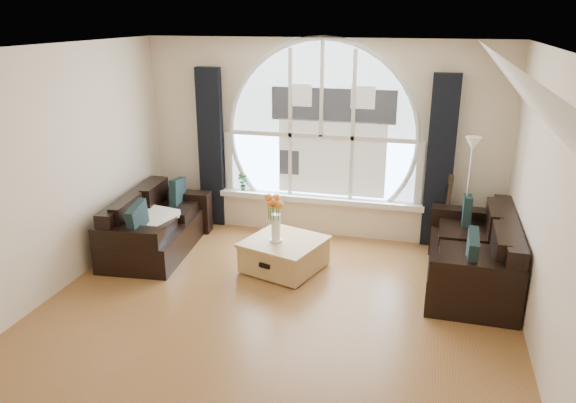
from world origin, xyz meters
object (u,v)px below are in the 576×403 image
object	(u,v)px
coffee_chest	(284,253)
floor_lamp	(467,200)
sofa_left	(157,222)
guitar	(447,211)
vase_flowers	(276,211)
sofa_right	(471,252)
potted_plant	(242,181)

from	to	relation	value
coffee_chest	floor_lamp	size ratio (longest dim) A/B	0.54
sofa_left	guitar	bearing A→B (deg)	9.88
coffee_chest	vase_flowers	xyz separation A→B (m)	(-0.09, -0.06, 0.56)
coffee_chest	floor_lamp	xyz separation A→B (m)	(2.12, 0.84, 0.59)
sofa_right	guitar	size ratio (longest dim) A/B	1.76
guitar	sofa_right	bearing A→B (deg)	-56.91
coffee_chest	potted_plant	size ratio (longest dim) A/B	3.27
sofa_left	coffee_chest	xyz separation A→B (m)	(1.77, -0.14, -0.19)
sofa_left	floor_lamp	size ratio (longest dim) A/B	1.07
coffee_chest	floor_lamp	distance (m)	2.36
vase_flowers	potted_plant	bearing A→B (deg)	123.35
sofa_left	floor_lamp	distance (m)	3.98
sofa_left	floor_lamp	world-z (taller)	floor_lamp
potted_plant	floor_lamp	bearing A→B (deg)	-8.14
sofa_left	vase_flowers	xyz separation A→B (m)	(1.69, -0.20, 0.37)
sofa_right	coffee_chest	xyz separation A→B (m)	(-2.18, -0.17, -0.19)
sofa_right	floor_lamp	xyz separation A→B (m)	(-0.06, 0.67, 0.40)
coffee_chest	guitar	size ratio (longest dim) A/B	0.82
vase_flowers	potted_plant	distance (m)	1.62
vase_flowers	floor_lamp	xyz separation A→B (m)	(2.21, 0.90, 0.03)
coffee_chest	floor_lamp	bearing A→B (deg)	39.36
vase_flowers	guitar	size ratio (longest dim) A/B	0.66
vase_flowers	coffee_chest	bearing A→B (deg)	36.86
floor_lamp	coffee_chest	bearing A→B (deg)	-158.39
vase_flowers	potted_plant	size ratio (longest dim) A/B	2.65
sofa_right	potted_plant	world-z (taller)	same
sofa_right	potted_plant	xyz separation A→B (m)	(-3.15, 1.11, 0.28)
coffee_chest	vase_flowers	size ratio (longest dim) A/B	1.24
floor_lamp	guitar	bearing A→B (deg)	123.60
guitar	potted_plant	world-z (taller)	guitar
floor_lamp	guitar	xyz separation A→B (m)	(-0.21, 0.31, -0.27)
vase_flowers	potted_plant	xyz separation A→B (m)	(-0.89, 1.35, -0.09)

